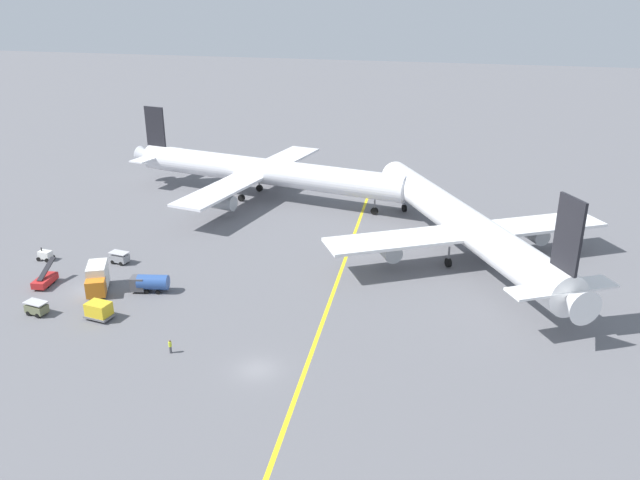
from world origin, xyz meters
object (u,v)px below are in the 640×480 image
pushback_tug (381,185)px  gse_baggage_cart_trailing (37,308)px  gse_fuel_bowser_stubby (149,282)px  gse_baggage_cart_near_cluster (120,258)px  airliner_being_pushed (462,223)px  gse_belt_loader_portside (45,280)px  gse_container_dolly_flat (99,310)px  ground_crew_marshaller_foreground (170,346)px  airliner_at_gate_left (264,172)px  gse_gpu_cart_small (45,255)px  gse_catering_truck_tall (97,279)px

pushback_tug → gse_baggage_cart_trailing: (-32.65, -60.44, -0.41)m
pushback_tug → gse_fuel_bowser_stubby: 55.93m
gse_fuel_bowser_stubby → gse_baggage_cart_near_cluster: size_ratio=1.77×
airliner_being_pushed → gse_fuel_bowser_stubby: bearing=-150.2°
gse_belt_loader_portside → gse_container_dolly_flat: size_ratio=1.45×
gse_fuel_bowser_stubby → gse_container_dolly_flat: size_ratio=1.49×
gse_baggage_cart_near_cluster → ground_crew_marshaller_foreground: 27.60m
gse_belt_loader_portside → ground_crew_marshaller_foreground: 26.75m
airliner_at_gate_left → ground_crew_marshaller_foreground: size_ratio=36.68×
gse_baggage_cart_trailing → gse_baggage_cart_near_cluster: same height
gse_baggage_cart_trailing → gse_gpu_cart_small: 17.68m
pushback_tug → ground_crew_marshaller_foreground: size_ratio=5.57×
airliner_being_pushed → ground_crew_marshaller_foreground: airliner_being_pushed is taller
airliner_being_pushed → gse_gpu_cart_small: bearing=-164.2°
gse_catering_truck_tall → ground_crew_marshaller_foreground: gse_catering_truck_tall is taller
gse_catering_truck_tall → gse_gpu_cart_small: bearing=152.0°
gse_baggage_cart_trailing → gse_container_dolly_flat: 8.15m
pushback_tug → gse_container_dolly_flat: 64.39m
gse_gpu_cart_small → gse_catering_truck_tall: (13.32, -7.08, 0.96)m
airliner_at_gate_left → airliner_being_pushed: (37.49, -19.32, 0.07)m
gse_belt_loader_portside → gse_fuel_bowser_stubby: bearing=7.1°
gse_catering_truck_tall → gse_belt_loader_portside: bearing=-177.2°
pushback_tug → gse_gpu_cart_small: pushback_tug is taller
airliner_being_pushed → ground_crew_marshaller_foreground: size_ratio=31.71×
airliner_being_pushed → gse_belt_loader_portside: bearing=-155.8°
gse_belt_loader_portside → gse_container_dolly_flat: bearing=-27.5°
airliner_at_gate_left → airliner_being_pushed: bearing=-27.3°
gse_baggage_cart_trailing → gse_catering_truck_tall: gse_catering_truck_tall is taller
airliner_at_gate_left → gse_gpu_cart_small: 42.25m
pushback_tug → ground_crew_marshaller_foreground: pushback_tug is taller
gse_fuel_bowser_stubby → ground_crew_marshaller_foreground: 16.30m
airliner_being_pushed → gse_belt_loader_portside: size_ratio=10.17×
pushback_tug → gse_baggage_cart_trailing: bearing=-118.4°
airliner_at_gate_left → gse_baggage_cart_trailing: 52.38m
gse_baggage_cart_trailing → gse_fuel_bowser_stubby: 13.83m
airliner_at_gate_left → pushback_tug: airliner_at_gate_left is taller
pushback_tug → ground_crew_marshaller_foreground: bearing=-101.1°
pushback_tug → gse_catering_truck_tall: size_ratio=1.43×
gse_gpu_cart_small → ground_crew_marshaller_foreground: gse_gpu_cart_small is taller
ground_crew_marshaller_foreground → airliner_being_pushed: bearing=50.3°
gse_gpu_cart_small → gse_catering_truck_tall: bearing=-28.0°
gse_baggage_cart_near_cluster → airliner_at_gate_left: bearing=73.1°
airliner_being_pushed → gse_baggage_cart_trailing: (-49.42, -31.50, -4.43)m
airliner_at_gate_left → gse_catering_truck_tall: bearing=-100.9°
gse_container_dolly_flat → ground_crew_marshaller_foreground: 12.90m
airliner_being_pushed → pushback_tug: bearing=120.1°
gse_catering_truck_tall → ground_crew_marshaller_foreground: (16.37, -11.71, -0.92)m
pushback_tug → gse_fuel_bowser_stubby: bearing=-113.5°
gse_fuel_bowser_stubby → gse_belt_loader_portside: gse_belt_loader_portside is taller
airliner_being_pushed → gse_fuel_bowser_stubby: airliner_being_pushed is taller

